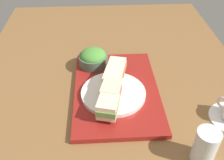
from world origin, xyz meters
The scene contains 9 objects.
ground_plane centered at (0.00, 0.00, -1.50)cm, with size 140.00×100.00×3.00cm, color brown.
serving_tray centered at (4.69, 1.17, 0.88)cm, with size 41.90×28.03×1.75cm, color maroon.
sandwich_plate centered at (7.82, -0.26, 2.45)cm, with size 21.06×21.06×1.39cm, color white.
sandwich_nearmost centered at (-1.56, 1.69, 5.64)cm, with size 8.74×7.80×5.00cm.
sandwich_inner_near centered at (4.70, 0.39, 5.72)cm, with size 8.41×7.33×5.14cm.
sandwich_inner_far centered at (10.95, -0.91, 5.82)cm, with size 8.37×7.50×5.36cm.
sandwich_farmost centered at (17.20, -2.20, 5.69)cm, with size 8.71×7.44×5.10cm.
salad_bowl centered at (-9.80, -6.39, 4.71)cm, with size 10.91×10.91×6.56cm.
drinking_glass centered at (32.12, 21.38, 5.12)cm, with size 6.00×6.00×10.24cm, color silver.
Camera 1 is at (70.30, -4.14, 58.00)cm, focal length 41.20 mm.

